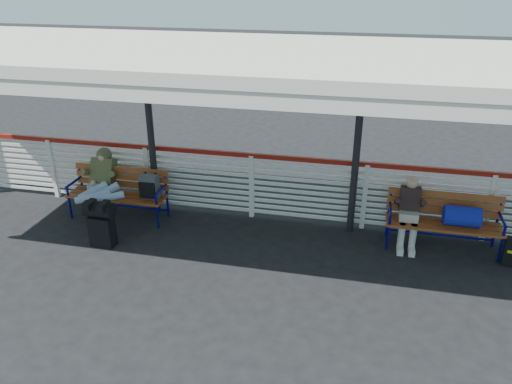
% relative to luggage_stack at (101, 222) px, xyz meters
% --- Properties ---
extents(ground, '(60.00, 60.00, 0.00)m').
position_rel_luggage_stack_xyz_m(ground, '(2.16, -0.35, -0.43)').
color(ground, black).
rests_on(ground, ground).
extents(fence, '(12.08, 0.08, 1.24)m').
position_rel_luggage_stack_xyz_m(fence, '(2.16, 1.55, 0.23)').
color(fence, silver).
rests_on(fence, ground).
extents(canopy, '(12.60, 3.60, 3.16)m').
position_rel_luggage_stack_xyz_m(canopy, '(2.16, 0.52, 2.61)').
color(canopy, silver).
rests_on(canopy, ground).
extents(luggage_stack, '(0.49, 0.28, 0.80)m').
position_rel_luggage_stack_xyz_m(luggage_stack, '(0.00, 0.00, 0.00)').
color(luggage_stack, black).
rests_on(luggage_stack, ground).
extents(bench_left, '(1.80, 0.56, 0.92)m').
position_rel_luggage_stack_xyz_m(bench_left, '(-0.02, 1.03, 0.15)').
color(bench_left, '#9A491D').
rests_on(bench_left, ground).
extents(bench_right, '(1.80, 0.56, 0.92)m').
position_rel_luggage_stack_xyz_m(bench_right, '(5.54, 1.14, 0.15)').
color(bench_right, '#9A491D').
rests_on(bench_right, ground).
extents(traveler_man, '(0.93, 1.63, 0.77)m').
position_rel_luggage_stack_xyz_m(traveler_man, '(-0.35, 0.69, 0.26)').
color(traveler_man, '#8D9DBE').
rests_on(traveler_man, ground).
extents(companion_person, '(0.32, 0.66, 1.15)m').
position_rel_luggage_stack_xyz_m(companion_person, '(4.88, 1.13, 0.16)').
color(companion_person, '#B5B0A4').
rests_on(companion_person, ground).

